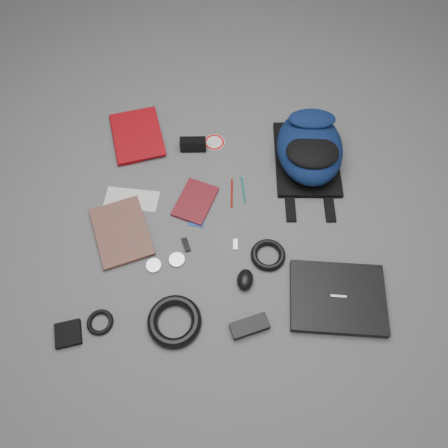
{
  "coord_description": "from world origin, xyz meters",
  "views": [
    {
      "loc": [
        0.02,
        -0.8,
        1.48
      ],
      "look_at": [
        0.0,
        0.0,
        0.02
      ],
      "focal_mm": 35.0,
      "sensor_mm": 36.0,
      "label": 1
    }
  ],
  "objects_px": {
    "dvd_case": "(195,201)",
    "compact_camera": "(193,145)",
    "textbook_red": "(113,140)",
    "laptop": "(338,298)",
    "mouse": "(245,280)",
    "backpack": "(310,147)",
    "comic_book": "(96,240)",
    "power_brick": "(249,326)",
    "pouch": "(68,334)"
  },
  "relations": [
    {
      "from": "backpack",
      "to": "mouse",
      "type": "xyz_separation_m",
      "value": [
        -0.25,
        -0.55,
        -0.06
      ]
    },
    {
      "from": "textbook_red",
      "to": "dvd_case",
      "type": "xyz_separation_m",
      "value": [
        0.37,
        -0.29,
        -0.01
      ]
    },
    {
      "from": "laptop",
      "to": "compact_camera",
      "type": "distance_m",
      "value": 0.85
    },
    {
      "from": "backpack",
      "to": "power_brick",
      "type": "bearing_deg",
      "value": -109.66
    },
    {
      "from": "backpack",
      "to": "mouse",
      "type": "bearing_deg",
      "value": -116.02
    },
    {
      "from": "textbook_red",
      "to": "compact_camera",
      "type": "relative_size",
      "value": 2.56
    },
    {
      "from": "compact_camera",
      "to": "laptop",
      "type": "bearing_deg",
      "value": -52.55
    },
    {
      "from": "dvd_case",
      "to": "laptop",
      "type": "bearing_deg",
      "value": -16.44
    },
    {
      "from": "textbook_red",
      "to": "power_brick",
      "type": "xyz_separation_m",
      "value": [
        0.59,
        -0.79,
        0.0
      ]
    },
    {
      "from": "backpack",
      "to": "comic_book",
      "type": "xyz_separation_m",
      "value": [
        -0.82,
        -0.4,
        -0.08
      ]
    },
    {
      "from": "backpack",
      "to": "textbook_red",
      "type": "distance_m",
      "value": 0.83
    },
    {
      "from": "mouse",
      "to": "power_brick",
      "type": "xyz_separation_m",
      "value": [
        0.02,
        -0.17,
        -0.01
      ]
    },
    {
      "from": "backpack",
      "to": "compact_camera",
      "type": "xyz_separation_m",
      "value": [
        -0.48,
        0.05,
        -0.06
      ]
    },
    {
      "from": "laptop",
      "to": "textbook_red",
      "type": "relative_size",
      "value": 1.19
    },
    {
      "from": "laptop",
      "to": "pouch",
      "type": "height_order",
      "value": "laptop"
    },
    {
      "from": "compact_camera",
      "to": "mouse",
      "type": "relative_size",
      "value": 1.34
    },
    {
      "from": "comic_book",
      "to": "dvd_case",
      "type": "relative_size",
      "value": 1.46
    },
    {
      "from": "textbook_red",
      "to": "power_brick",
      "type": "bearing_deg",
      "value": -69.73
    },
    {
      "from": "laptop",
      "to": "mouse",
      "type": "relative_size",
      "value": 4.06
    },
    {
      "from": "textbook_red",
      "to": "mouse",
      "type": "bearing_deg",
      "value": -63.89
    },
    {
      "from": "backpack",
      "to": "compact_camera",
      "type": "bearing_deg",
      "value": 173.34
    },
    {
      "from": "textbook_red",
      "to": "comic_book",
      "type": "height_order",
      "value": "textbook_red"
    },
    {
      "from": "power_brick",
      "to": "compact_camera",
      "type": "bearing_deg",
      "value": 87.28
    },
    {
      "from": "compact_camera",
      "to": "textbook_red",
      "type": "bearing_deg",
      "value": 173.24
    },
    {
      "from": "backpack",
      "to": "compact_camera",
      "type": "relative_size",
      "value": 3.78
    },
    {
      "from": "mouse",
      "to": "power_brick",
      "type": "distance_m",
      "value": 0.17
    },
    {
      "from": "dvd_case",
      "to": "textbook_red",
      "type": "bearing_deg",
      "value": 161.71
    },
    {
      "from": "comic_book",
      "to": "pouch",
      "type": "relative_size",
      "value": 3.17
    },
    {
      "from": "dvd_case",
      "to": "power_brick",
      "type": "bearing_deg",
      "value": -46.57
    },
    {
      "from": "dvd_case",
      "to": "compact_camera",
      "type": "bearing_deg",
      "value": 115.21
    },
    {
      "from": "comic_book",
      "to": "textbook_red",
      "type": "bearing_deg",
      "value": 69.04
    },
    {
      "from": "textbook_red",
      "to": "pouch",
      "type": "xyz_separation_m",
      "value": [
        -0.03,
        -0.83,
        -0.0
      ]
    },
    {
      "from": "backpack",
      "to": "mouse",
      "type": "relative_size",
      "value": 5.05
    },
    {
      "from": "power_brick",
      "to": "textbook_red",
      "type": "bearing_deg",
      "value": 106.43
    },
    {
      "from": "dvd_case",
      "to": "mouse",
      "type": "bearing_deg",
      "value": -38.96
    },
    {
      "from": "dvd_case",
      "to": "backpack",
      "type": "bearing_deg",
      "value": 46.03
    },
    {
      "from": "comic_book",
      "to": "dvd_case",
      "type": "distance_m",
      "value": 0.41
    },
    {
      "from": "backpack",
      "to": "laptop",
      "type": "relative_size",
      "value": 1.25
    },
    {
      "from": "dvd_case",
      "to": "power_brick",
      "type": "height_order",
      "value": "power_brick"
    },
    {
      "from": "comic_book",
      "to": "mouse",
      "type": "relative_size",
      "value": 3.3
    },
    {
      "from": "dvd_case",
      "to": "compact_camera",
      "type": "xyz_separation_m",
      "value": [
        -0.02,
        0.27,
        0.02
      ]
    },
    {
      "from": "power_brick",
      "to": "pouch",
      "type": "height_order",
      "value": "power_brick"
    },
    {
      "from": "compact_camera",
      "to": "mouse",
      "type": "bearing_deg",
      "value": -72.04
    },
    {
      "from": "compact_camera",
      "to": "power_brick",
      "type": "distance_m",
      "value": 0.8
    },
    {
      "from": "dvd_case",
      "to": "compact_camera",
      "type": "relative_size",
      "value": 1.7
    },
    {
      "from": "backpack",
      "to": "compact_camera",
      "type": "height_order",
      "value": "backpack"
    },
    {
      "from": "textbook_red",
      "to": "power_brick",
      "type": "height_order",
      "value": "power_brick"
    },
    {
      "from": "textbook_red",
      "to": "compact_camera",
      "type": "height_order",
      "value": "compact_camera"
    },
    {
      "from": "compact_camera",
      "to": "power_brick",
      "type": "relative_size",
      "value": 0.84
    },
    {
      "from": "laptop",
      "to": "textbook_red",
      "type": "bearing_deg",
      "value": 144.96
    }
  ]
}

